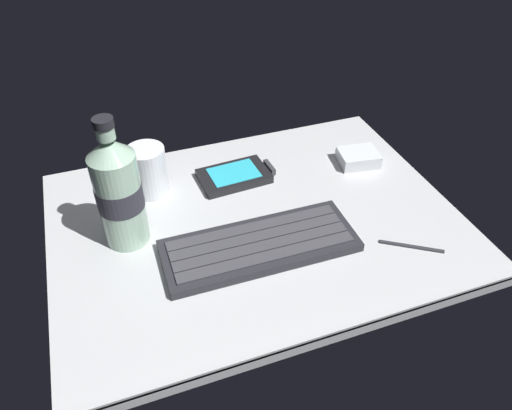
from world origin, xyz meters
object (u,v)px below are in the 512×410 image
(water_bottle, at_px, (119,192))
(charger_block, at_px, (358,158))
(keyboard, at_px, (260,245))
(juice_cup, at_px, (148,172))
(stylus_pen, at_px, (412,245))
(handheld_device, at_px, (238,175))

(water_bottle, bearing_deg, charger_block, 7.93)
(keyboard, relative_size, juice_cup, 3.43)
(charger_block, relative_size, stylus_pen, 0.74)
(keyboard, bearing_deg, charger_block, 31.30)
(keyboard, bearing_deg, stylus_pen, -18.63)
(handheld_device, distance_m, charger_block, 0.23)
(handheld_device, distance_m, water_bottle, 0.24)
(handheld_device, xyz_separation_m, juice_cup, (-0.15, 0.02, 0.03))
(water_bottle, bearing_deg, juice_cup, 62.92)
(juice_cup, bearing_deg, keyboard, -57.27)
(keyboard, distance_m, water_bottle, 0.22)
(keyboard, relative_size, water_bottle, 1.40)
(keyboard, bearing_deg, juice_cup, 122.73)
(handheld_device, bearing_deg, water_bottle, -156.49)
(juice_cup, bearing_deg, charger_block, -6.96)
(handheld_device, relative_size, water_bottle, 0.63)
(water_bottle, xyz_separation_m, charger_block, (0.43, 0.06, -0.08))
(handheld_device, height_order, water_bottle, water_bottle)
(keyboard, height_order, water_bottle, water_bottle)
(keyboard, xyz_separation_m, charger_block, (0.25, 0.15, 0.00))
(juice_cup, xyz_separation_m, stylus_pen, (0.34, -0.27, -0.04))
(stylus_pen, bearing_deg, charger_block, 115.21)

